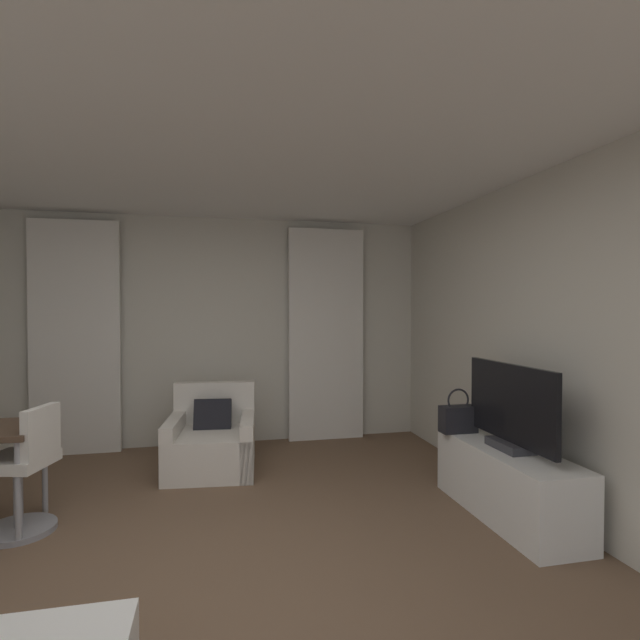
{
  "coord_description": "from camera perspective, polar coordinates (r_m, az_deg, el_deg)",
  "views": [
    {
      "loc": [
        0.05,
        -2.7,
        1.55
      ],
      "look_at": [
        0.92,
        1.2,
        1.46
      ],
      "focal_mm": 27.2,
      "sensor_mm": 36.0,
      "label": 1
    }
  ],
  "objects": [
    {
      "name": "curtain_left_panel",
      "position": [
        5.79,
        -26.82,
        -1.84
      ],
      "size": [
        0.9,
        0.06,
        2.5
      ],
      "color": "silver",
      "rests_on": "ground"
    },
    {
      "name": "tv_console",
      "position": [
        4.05,
        21.13,
        -17.4
      ],
      "size": [
        0.46,
        1.35,
        0.52
      ],
      "color": "white",
      "rests_on": "ground"
    },
    {
      "name": "handbag_primary",
      "position": [
        4.3,
        15.94,
        -11.02
      ],
      "size": [
        0.3,
        0.14,
        0.37
      ],
      "color": "black",
      "rests_on": "tv_console"
    },
    {
      "name": "desk_chair",
      "position": [
        4.08,
        -31.51,
        -15.42
      ],
      "size": [
        0.49,
        0.49,
        0.88
      ],
      "color": "gray",
      "rests_on": "ground"
    },
    {
      "name": "ceiling",
      "position": [
        2.91,
        -13.76,
        22.98
      ],
      "size": [
        5.12,
        6.12,
        0.06
      ],
      "primitive_type": "cube",
      "color": "white",
      "rests_on": "wall_left"
    },
    {
      "name": "tv_flatscreen",
      "position": [
        3.88,
        21.48,
        -9.75
      ],
      "size": [
        0.2,
        1.03,
        0.63
      ],
      "color": "#333338",
      "rests_on": "tv_console"
    },
    {
      "name": "wall_right",
      "position": [
        3.68,
        29.93,
        -2.83
      ],
      "size": [
        0.06,
        6.12,
        2.6
      ],
      "color": "beige",
      "rests_on": "ground"
    },
    {
      "name": "armchair",
      "position": [
        4.95,
        -12.59,
        -13.89
      ],
      "size": [
        0.89,
        0.95,
        0.8
      ],
      "color": "silver",
      "rests_on": "ground"
    },
    {
      "name": "ground_plane",
      "position": [
        3.12,
        -13.45,
        -28.62
      ],
      "size": [
        12.0,
        12.0,
        0.0
      ],
      "primitive_type": "plane",
      "color": "brown"
    },
    {
      "name": "curtain_right_panel",
      "position": [
        5.77,
        0.73,
        -1.71
      ],
      "size": [
        0.9,
        0.06,
        2.5
      ],
      "color": "silver",
      "rests_on": "ground"
    },
    {
      "name": "wall_window",
      "position": [
        5.74,
        -13.07,
        -1.26
      ],
      "size": [
        5.12,
        0.06,
        2.6
      ],
      "color": "beige",
      "rests_on": "ground"
    }
  ]
}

